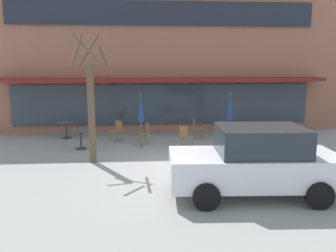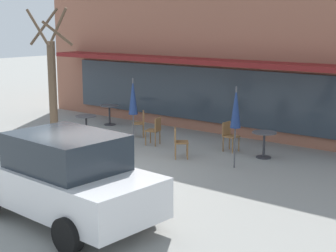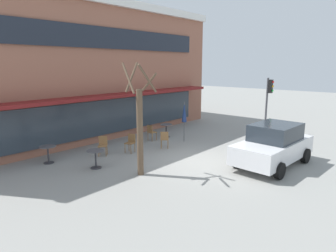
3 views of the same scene
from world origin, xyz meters
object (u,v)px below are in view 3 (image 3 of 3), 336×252
cafe_chair_2 (151,131)px  traffic_light_pole (269,96)px  patio_umbrella_green_folded (140,122)px  cafe_chair_3 (103,144)px  cafe_chair_1 (165,138)px  patio_umbrella_cream_folded (184,112)px  parked_sedan (274,145)px  cafe_table_by_tree (96,156)px  cafe_table_near_wall (48,152)px  cafe_table_streetside (166,128)px  street_tree (140,125)px  cafe_chair_0 (131,142)px

cafe_chair_2 → traffic_light_pole: (6.00, -4.10, 1.77)m
cafe_chair_2 → traffic_light_pole: bearing=-34.4°
patio_umbrella_green_folded → cafe_chair_3: 2.10m
cafe_chair_2 → cafe_chair_1: bearing=-113.1°
cafe_chair_2 → patio_umbrella_cream_folded: bearing=-53.5°
cafe_chair_3 → traffic_light_pole: size_ratio=0.26×
cafe_chair_1 → parked_sedan: (1.10, -5.15, 0.35)m
cafe_table_by_tree → traffic_light_pole: (10.75, -2.66, 1.78)m
cafe_table_near_wall → cafe_table_streetside: 6.95m
cafe_table_by_tree → street_tree: bearing=-70.0°
cafe_table_by_tree → cafe_chair_1: bearing=-2.4°
cafe_table_near_wall → cafe_chair_2: (5.71, -0.63, 0.01)m
patio_umbrella_green_folded → cafe_table_near_wall: bearing=145.4°
cafe_table_streetside → traffic_light_pole: 6.52m
cafe_table_by_tree → patio_umbrella_green_folded: size_ratio=0.35×
patio_umbrella_green_folded → parked_sedan: 5.89m
cafe_table_near_wall → cafe_chair_0: bearing=-22.6°
cafe_table_near_wall → patio_umbrella_green_folded: (3.30, -2.28, 1.11)m
cafe_table_near_wall → parked_sedan: bearing=-50.4°
patio_umbrella_cream_folded → parked_sedan: patio_umbrella_cream_folded is taller
cafe_chair_0 → street_tree: 3.43m
cafe_table_near_wall → cafe_chair_3: (2.29, -0.81, 0.01)m
street_tree → traffic_light_pole: 10.08m
cafe_table_by_tree → patio_umbrella_green_folded: (2.34, -0.20, 1.11)m
patio_umbrella_green_folded → cafe_chair_2: (2.41, 1.64, -1.10)m
cafe_table_by_tree → parked_sedan: size_ratio=0.18×
street_tree → cafe_chair_3: bearing=78.9°
cafe_table_streetside → cafe_chair_3: bearing=-178.5°
cafe_table_near_wall → parked_sedan: parked_sedan is taller
cafe_table_near_wall → cafe_chair_2: bearing=-6.3°
cafe_chair_2 → parked_sedan: 6.78m
traffic_light_pole → cafe_chair_1: bearing=159.6°
cafe_table_near_wall → street_tree: 4.56m
patio_umbrella_cream_folded → cafe_chair_0: size_ratio=2.47×
patio_umbrella_green_folded → street_tree: size_ratio=0.51×
cafe_table_by_tree → cafe_chair_0: 2.57m
cafe_chair_3 → traffic_light_pole: 10.36m
patio_umbrella_cream_folded → parked_sedan: bearing=-97.3°
patio_umbrella_cream_folded → cafe_chair_2: patio_umbrella_cream_folded is taller
cafe_table_streetside → patio_umbrella_cream_folded: bearing=-94.8°
cafe_chair_3 → cafe_chair_2: bearing=2.9°
cafe_chair_0 → cafe_chair_2: 2.39m
cafe_chair_0 → cafe_chair_2: size_ratio=1.00×
patio_umbrella_green_folded → patio_umbrella_cream_folded: size_ratio=1.00×
cafe_table_near_wall → cafe_table_by_tree: (0.96, -2.08, 0.00)m
patio_umbrella_green_folded → cafe_chair_1: size_ratio=2.47×
patio_umbrella_cream_folded → cafe_table_by_tree: bearing=179.7°
parked_sedan → street_tree: bearing=142.7°
cafe_chair_0 → cafe_chair_1: bearing=-27.3°
cafe_table_near_wall → cafe_chair_3: 2.42m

